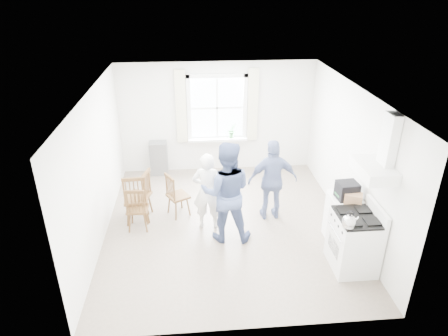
# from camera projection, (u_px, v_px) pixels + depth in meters

# --- Properties ---
(room_shell) EXTENTS (4.62, 5.12, 2.64)m
(room_shell) POSITION_uv_depth(u_px,v_px,m) (227.00, 163.00, 7.04)
(room_shell) COLOR gray
(room_shell) RESTS_ON ground
(window_assembly) EXTENTS (1.88, 0.24, 1.70)m
(window_assembly) POSITION_uv_depth(u_px,v_px,m) (217.00, 112.00, 9.17)
(window_assembly) COLOR white
(window_assembly) RESTS_ON room_shell
(range_hood) EXTENTS (0.45, 0.76, 0.94)m
(range_hood) POSITION_uv_depth(u_px,v_px,m) (379.00, 160.00, 5.73)
(range_hood) COLOR white
(range_hood) RESTS_ON room_shell
(shelf_unit) EXTENTS (0.40, 0.30, 0.80)m
(shelf_unit) POSITION_uv_depth(u_px,v_px,m) (159.00, 158.00, 9.42)
(shelf_unit) COLOR slate
(shelf_unit) RESTS_ON ground
(gas_stove) EXTENTS (0.68, 0.76, 1.12)m
(gas_stove) POSITION_uv_depth(u_px,v_px,m) (354.00, 241.00, 6.34)
(gas_stove) COLOR white
(gas_stove) RESTS_ON ground
(kettle) EXTENTS (0.21, 0.21, 0.29)m
(kettle) POSITION_uv_depth(u_px,v_px,m) (349.00, 222.00, 5.83)
(kettle) COLOR silver
(kettle) RESTS_ON gas_stove
(low_cabinet) EXTENTS (0.50, 0.55, 0.90)m
(low_cabinet) POSITION_uv_depth(u_px,v_px,m) (343.00, 219.00, 6.98)
(low_cabinet) COLOR white
(low_cabinet) RESTS_ON ground
(stereo_stack) EXTENTS (0.36, 0.32, 0.30)m
(stereo_stack) POSITION_uv_depth(u_px,v_px,m) (347.00, 191.00, 6.66)
(stereo_stack) COLOR black
(stereo_stack) RESTS_ON low_cabinet
(cardboard_box) EXTENTS (0.34, 0.30, 0.18)m
(cardboard_box) POSITION_uv_depth(u_px,v_px,m) (353.00, 199.00, 6.54)
(cardboard_box) COLOR #A1764E
(cardboard_box) RESTS_ON low_cabinet
(windsor_chair_a) EXTENTS (0.46, 0.45, 1.03)m
(windsor_chair_a) POSITION_uv_depth(u_px,v_px,m) (135.00, 195.00, 7.40)
(windsor_chair_a) COLOR #4C3118
(windsor_chair_a) RESTS_ON ground
(windsor_chair_b) EXTENTS (0.40, 0.39, 0.89)m
(windsor_chair_b) POSITION_uv_depth(u_px,v_px,m) (136.00, 205.00, 7.21)
(windsor_chair_b) COLOR #4C3118
(windsor_chair_b) RESTS_ON ground
(windsor_chair_c) EXTENTS (0.51, 0.52, 1.00)m
(windsor_chair_c) POSITION_uv_depth(u_px,v_px,m) (143.00, 190.00, 7.61)
(windsor_chair_c) COLOR #4C3118
(windsor_chair_c) RESTS_ON ground
(person_left) EXTENTS (0.63, 0.63, 1.50)m
(person_left) POSITION_uv_depth(u_px,v_px,m) (207.00, 191.00, 7.25)
(person_left) COLOR white
(person_left) RESTS_ON ground
(person_mid) EXTENTS (0.99, 0.99, 1.85)m
(person_mid) POSITION_uv_depth(u_px,v_px,m) (226.00, 192.00, 6.86)
(person_mid) COLOR #44547F
(person_mid) RESTS_ON ground
(person_right) EXTENTS (0.97, 0.97, 1.61)m
(person_right) POSITION_uv_depth(u_px,v_px,m) (273.00, 180.00, 7.52)
(person_right) COLOR navy
(person_right) RESTS_ON ground
(potted_plant) EXTENTS (0.25, 0.25, 0.35)m
(potted_plant) POSITION_uv_depth(u_px,v_px,m) (232.00, 131.00, 9.31)
(potted_plant) COLOR #337338
(potted_plant) RESTS_ON window_assembly
(windsor_chair_d) EXTENTS (0.51, 0.51, 0.90)m
(windsor_chair_d) POSITION_uv_depth(u_px,v_px,m) (173.00, 191.00, 7.67)
(windsor_chair_d) COLOR #4C3118
(windsor_chair_d) RESTS_ON ground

